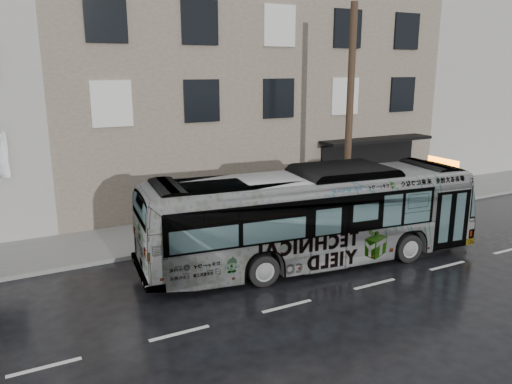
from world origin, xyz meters
The scene contains 8 objects.
ground centered at (0.00, 0.00, 0.00)m, with size 120.00×120.00×0.00m, color black.
sidewalk centered at (0.00, 4.90, 0.07)m, with size 90.00×3.60×0.15m, color gray.
building_taupe centered at (5.00, 12.70, 5.50)m, with size 20.00×12.00×11.00m, color gray.
building_filler centered at (24.00, 12.70, 6.00)m, with size 18.00×12.00×12.00m, color #AAA8A1.
utility_pole_front centered at (6.50, 3.30, 4.65)m, with size 0.30×0.30×9.00m, color #443322.
sign_post centered at (7.60, 3.30, 1.35)m, with size 0.06×0.06×2.40m, color slate.
bus centered at (2.47, -0.03, 1.65)m, with size 2.78×11.86×3.30m, color #B2B2B2.
white_sedan centered at (7.01, -0.18, 0.75)m, with size 2.10×5.18×1.50m, color beige.
Camera 1 is at (-6.81, -13.54, 6.58)m, focal length 35.00 mm.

